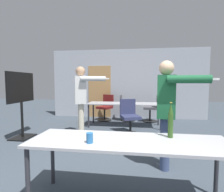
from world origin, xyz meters
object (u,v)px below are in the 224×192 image
object	(u,v)px
tv_screen	(21,98)
office_chair_side_rolled	(152,109)
drink_cup	(90,138)
person_far_watching	(81,95)
person_near_casual	(167,104)
beer_bottle	(171,121)
office_chair_near_pushed	(106,108)
office_chair_mid_tucked	(130,118)
office_chair_far_right	(126,108)

from	to	relation	value
tv_screen	office_chair_side_rolled	bearing A→B (deg)	-55.42
drink_cup	person_far_watching	bearing A→B (deg)	109.76
person_far_watching	person_near_casual	xyz separation A→B (m)	(1.86, -1.39, -0.04)
person_near_casual	beer_bottle	world-z (taller)	person_near_casual
person_near_casual	office_chair_side_rolled	distance (m)	3.46
office_chair_near_pushed	office_chair_mid_tucked	xyz separation A→B (m)	(0.95, -1.67, -0.00)
person_near_casual	beer_bottle	xyz separation A→B (m)	(-0.08, -0.80, -0.10)
drink_cup	office_chair_mid_tucked	bearing A→B (deg)	83.93
tv_screen	office_chair_far_right	size ratio (longest dim) A/B	1.75
person_near_casual	office_chair_near_pushed	distance (m)	3.86
person_near_casual	drink_cup	xyz separation A→B (m)	(-0.97, -1.11, -0.24)
person_far_watching	beer_bottle	xyz separation A→B (m)	(1.78, -2.19, -0.14)
office_chair_far_right	drink_cup	world-z (taller)	office_chair_far_right
person_near_casual	person_far_watching	bearing A→B (deg)	-119.55
office_chair_side_rolled	beer_bottle	xyz separation A→B (m)	(-0.16, -4.21, 0.49)
tv_screen	office_chair_side_rolled	size ratio (longest dim) A/B	1.73
office_chair_side_rolled	beer_bottle	bearing A→B (deg)	-178.80
office_chair_mid_tucked	beer_bottle	size ratio (longest dim) A/B	2.25
tv_screen	drink_cup	distance (m)	3.21
office_chair_near_pushed	office_chair_far_right	bearing A→B (deg)	-155.82
office_chair_far_right	beer_bottle	bearing A→B (deg)	7.57
person_far_watching	office_chair_side_rolled	distance (m)	2.87
tv_screen	person_near_casual	distance (m)	3.48
tv_screen	beer_bottle	world-z (taller)	tv_screen
person_near_casual	office_chair_side_rolled	world-z (taller)	person_near_casual
tv_screen	person_far_watching	world-z (taller)	person_far_watching
beer_bottle	drink_cup	bearing A→B (deg)	-160.57
office_chair_far_right	office_chair_mid_tucked	size ratio (longest dim) A/B	1.01
office_chair_near_pushed	person_near_casual	bearing A→B (deg)	138.68
office_chair_mid_tucked	beer_bottle	world-z (taller)	beer_bottle
drink_cup	person_near_casual	bearing A→B (deg)	48.98
tv_screen	office_chair_mid_tucked	xyz separation A→B (m)	(2.65, 0.72, -0.56)
tv_screen	office_chair_near_pushed	world-z (taller)	tv_screen
drink_cup	office_chair_near_pushed	bearing A→B (deg)	98.01
beer_bottle	drink_cup	world-z (taller)	beer_bottle
person_near_casual	office_chair_near_pushed	bearing A→B (deg)	-147.95
tv_screen	beer_bottle	size ratio (longest dim) A/B	3.97
office_chair_far_right	office_chair_side_rolled	size ratio (longest dim) A/B	0.99
office_chair_mid_tucked	office_chair_far_right	bearing A→B (deg)	-102.70
office_chair_near_pushed	office_chair_mid_tucked	size ratio (longest dim) A/B	1.00
person_far_watching	person_near_casual	size ratio (longest dim) A/B	1.03
office_chair_mid_tucked	beer_bottle	distance (m)	2.70
tv_screen	person_far_watching	distance (m)	1.48
office_chair_far_right	office_chair_mid_tucked	distance (m)	1.68
office_chair_far_right	drink_cup	bearing A→B (deg)	-4.07
person_near_casual	drink_cup	distance (m)	1.49
tv_screen	beer_bottle	bearing A→B (deg)	-120.18
tv_screen	person_far_watching	bearing A→B (deg)	-77.76
office_chair_near_pushed	office_chair_far_right	world-z (taller)	office_chair_far_right
office_chair_far_right	office_chair_side_rolled	distance (m)	0.94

